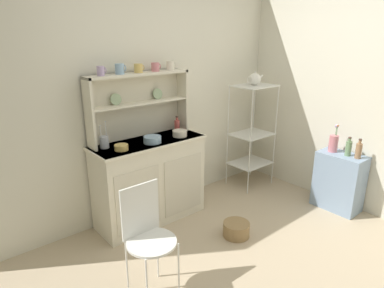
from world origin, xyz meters
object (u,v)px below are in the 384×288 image
(wire_chair, at_px, (147,231))
(vinegar_bottle, at_px, (359,150))
(floor_basket, at_px, (236,229))
(bowl_mixing_large, at_px, (121,147))
(utensil_jar, at_px, (104,142))
(flower_vase, at_px, (334,142))
(hutch_cabinet, at_px, (150,180))
(side_shelf_blue, at_px, (339,182))
(oil_bottle, at_px, (348,148))
(bakers_rack, at_px, (252,127))
(hutch_shelf_unit, at_px, (138,100))
(porcelain_teapot, at_px, (255,79))
(jam_bottle, at_px, (177,125))
(cup_lilac_0, at_px, (101,71))

(wire_chair, relative_size, vinegar_bottle, 4.06)
(floor_basket, bearing_deg, bowl_mixing_large, 137.46)
(utensil_jar, distance_m, flower_vase, 2.40)
(bowl_mixing_large, bearing_deg, wire_chair, -107.79)
(hutch_cabinet, xyz_separation_m, wire_chair, (-0.59, -0.86, 0.08))
(hutch_cabinet, height_order, flower_vase, flower_vase)
(bowl_mixing_large, bearing_deg, vinegar_bottle, -30.52)
(side_shelf_blue, bearing_deg, oil_bottle, -90.00)
(hutch_cabinet, relative_size, bowl_mixing_large, 9.18)
(bakers_rack, distance_m, vinegar_bottle, 1.23)
(hutch_shelf_unit, bearing_deg, bakers_rack, -9.56)
(oil_bottle, relative_size, vinegar_bottle, 0.97)
(porcelain_teapot, bearing_deg, flower_vase, -74.26)
(jam_bottle, height_order, vinegar_bottle, jam_bottle)
(bakers_rack, distance_m, utensil_jar, 1.89)
(bakers_rack, bearing_deg, hutch_shelf_unit, 170.44)
(hutch_shelf_unit, bearing_deg, cup_lilac_0, -173.74)
(utensil_jar, xyz_separation_m, vinegar_bottle, (2.13, -1.36, -0.20))
(floor_basket, height_order, bowl_mixing_large, bowl_mixing_large)
(porcelain_teapot, distance_m, flower_vase, 1.14)
(wire_chair, relative_size, utensil_jar, 3.38)
(side_shelf_blue, xyz_separation_m, floor_basket, (-1.26, 0.33, -0.25))
(oil_bottle, bearing_deg, hutch_cabinet, 145.58)
(hutch_cabinet, height_order, porcelain_teapot, porcelain_teapot)
(hutch_shelf_unit, height_order, cup_lilac_0, cup_lilac_0)
(side_shelf_blue, xyz_separation_m, oil_bottle, (0.00, -0.05, 0.40))
(bakers_rack, bearing_deg, flower_vase, -74.34)
(side_shelf_blue, relative_size, wire_chair, 0.75)
(jam_bottle, height_order, oil_bottle, jam_bottle)
(bakers_rack, distance_m, floor_basket, 1.41)
(utensil_jar, bearing_deg, hutch_shelf_unit, 11.53)
(vinegar_bottle, bearing_deg, utensil_jar, 147.55)
(side_shelf_blue, distance_m, jam_bottle, 1.87)
(utensil_jar, distance_m, vinegar_bottle, 2.54)
(jam_bottle, xyz_separation_m, oil_bottle, (1.29, -1.26, -0.21))
(vinegar_bottle, bearing_deg, porcelain_teapot, 102.24)
(jam_bottle, xyz_separation_m, vinegar_bottle, (1.29, -1.37, -0.21))
(bowl_mixing_large, xyz_separation_m, porcelain_teapot, (1.79, -0.01, 0.46))
(hutch_cabinet, xyz_separation_m, jam_bottle, (0.42, 0.09, 0.49))
(utensil_jar, xyz_separation_m, oil_bottle, (2.13, -1.25, -0.20))
(floor_basket, height_order, flower_vase, flower_vase)
(hutch_shelf_unit, distance_m, bakers_rack, 1.55)
(wire_chair, xyz_separation_m, vinegar_bottle, (2.30, -0.42, 0.20))
(side_shelf_blue, height_order, floor_basket, side_shelf_blue)
(hutch_shelf_unit, bearing_deg, bowl_mixing_large, -144.53)
(bakers_rack, relative_size, floor_basket, 5.01)
(side_shelf_blue, height_order, porcelain_teapot, porcelain_teapot)
(cup_lilac_0, bearing_deg, oil_bottle, -31.80)
(oil_bottle, bearing_deg, cup_lilac_0, 148.20)
(side_shelf_blue, height_order, bowl_mixing_large, bowl_mixing_large)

